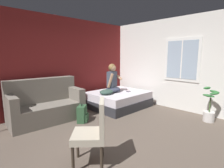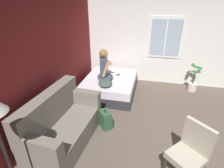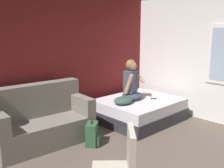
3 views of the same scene
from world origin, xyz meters
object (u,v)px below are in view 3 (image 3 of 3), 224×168
Objects in this scene: side_chair at (119,168)px; backpack at (93,135)px; bed at (139,110)px; person_seated at (131,83)px; throw_pillow at (123,100)px; couch at (42,122)px; cell_phone at (154,99)px.

side_chair is 1.79m from backpack.
person_seated is at bearing 133.88° from bed.
side_chair reaches higher than backpack.
bed is 3.03m from side_chair.
person_seated is at bearing 18.01° from throw_pillow.
person_seated reaches higher than couch.
backpack is at bearing 133.28° from cell_phone.
person_seated is (2.02, -0.29, 0.44)m from couch.
couch is 0.94m from backpack.
side_chair is 6.81× the size of cell_phone.
bed reaches higher than backpack.
bed is 3.59× the size of throw_pillow.
couch is 3.83× the size of backpack.
cell_phone is at bearing 2.87° from backpack.
person_seated is at bearing -8.18° from couch.
backpack is 0.95× the size of throw_pillow.
throw_pillow is (-0.37, -0.12, -0.29)m from person_seated.
cell_phone is (2.41, -0.61, 0.09)m from couch.
backpack is at bearing -164.82° from throw_pillow.
person_seated is 1.82× the size of throw_pillow.
person_seated is (-0.13, 0.13, 0.60)m from bed.
person_seated is 6.08× the size of cell_phone.
side_chair is (-0.27, -2.23, 0.14)m from couch.
couch reaches higher than bed.
backpack is at bearing -164.08° from person_seated.
cell_phone is (0.39, -0.32, -0.35)m from person_seated.
couch is at bearing 166.07° from throw_pillow.
side_chair is 2.04× the size of throw_pillow.
bed is 11.97× the size of cell_phone.
throw_pillow is at bearing 43.44° from side_chair.
bed is 0.41m from cell_phone.
person_seated is at bearing 91.19° from cell_phone.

